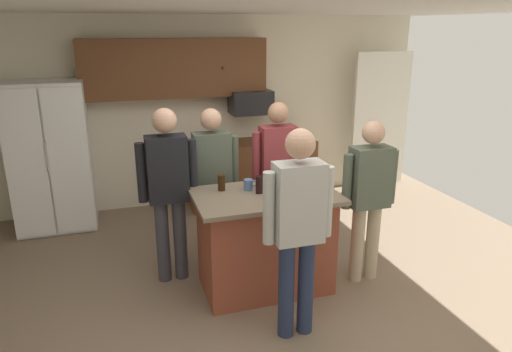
{
  "coord_description": "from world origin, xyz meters",
  "views": [
    {
      "loc": [
        -1.23,
        -3.63,
        2.44
      ],
      "look_at": [
        0.05,
        0.49,
        1.05
      ],
      "focal_mm": 32.63,
      "sensor_mm": 36.0,
      "label": 1
    }
  ],
  "objects_px": {
    "refrigerator": "(51,157)",
    "mug_ceramic_white": "(249,185)",
    "person_guest_by_door": "(298,221)",
    "tumbler_amber": "(259,185)",
    "kitchen_island": "(265,241)",
    "person_host_foreground": "(212,176)",
    "person_guest_left": "(168,184)",
    "glass_stout_tall": "(264,181)",
    "glass_dark_ale": "(284,185)",
    "microwave_over_range": "(251,102)",
    "person_guest_right": "(369,192)",
    "glass_short_whisky": "(221,183)",
    "person_elder_center": "(277,168)"
  },
  "relations": [
    {
      "from": "mug_ceramic_white",
      "to": "glass_dark_ale",
      "type": "relative_size",
      "value": 0.9
    },
    {
      "from": "person_guest_by_door",
      "to": "tumbler_amber",
      "type": "height_order",
      "value": "person_guest_by_door"
    },
    {
      "from": "person_host_foreground",
      "to": "mug_ceramic_white",
      "type": "bearing_deg",
      "value": -3.9
    },
    {
      "from": "person_guest_by_door",
      "to": "mug_ceramic_white",
      "type": "distance_m",
      "value": 0.92
    },
    {
      "from": "person_guest_right",
      "to": "person_host_foreground",
      "type": "xyz_separation_m",
      "value": [
        -1.34,
        0.86,
        0.03
      ]
    },
    {
      "from": "tumbler_amber",
      "to": "refrigerator",
      "type": "bearing_deg",
      "value": 132.84
    },
    {
      "from": "person_elder_center",
      "to": "tumbler_amber",
      "type": "distance_m",
      "value": 0.8
    },
    {
      "from": "refrigerator",
      "to": "mug_ceramic_white",
      "type": "bearing_deg",
      "value": -46.5
    },
    {
      "from": "person_host_foreground",
      "to": "person_guest_by_door",
      "type": "bearing_deg",
      "value": -12.35
    },
    {
      "from": "person_guest_right",
      "to": "tumbler_amber",
      "type": "distance_m",
      "value": 1.08
    },
    {
      "from": "kitchen_island",
      "to": "glass_dark_ale",
      "type": "bearing_deg",
      "value": -4.7
    },
    {
      "from": "refrigerator",
      "to": "person_host_foreground",
      "type": "relative_size",
      "value": 1.1
    },
    {
      "from": "person_guest_left",
      "to": "glass_short_whisky",
      "type": "relative_size",
      "value": 11.43
    },
    {
      "from": "person_elder_center",
      "to": "glass_short_whisky",
      "type": "bearing_deg",
      "value": -28.55
    },
    {
      "from": "microwave_over_range",
      "to": "glass_stout_tall",
      "type": "xyz_separation_m",
      "value": [
        -0.5,
        -2.13,
        -0.42
      ]
    },
    {
      "from": "person_guest_left",
      "to": "tumbler_amber",
      "type": "distance_m",
      "value": 0.88
    },
    {
      "from": "person_guest_right",
      "to": "mug_ceramic_white",
      "type": "height_order",
      "value": "person_guest_right"
    },
    {
      "from": "kitchen_island",
      "to": "tumbler_amber",
      "type": "relative_size",
      "value": 8.1
    },
    {
      "from": "mug_ceramic_white",
      "to": "glass_dark_ale",
      "type": "distance_m",
      "value": 0.34
    },
    {
      "from": "person_elder_center",
      "to": "person_guest_left",
      "type": "bearing_deg",
      "value": -49.32
    },
    {
      "from": "person_guest_by_door",
      "to": "person_guest_right",
      "type": "bearing_deg",
      "value": -58.54
    },
    {
      "from": "person_guest_left",
      "to": "glass_short_whisky",
      "type": "height_order",
      "value": "person_guest_left"
    },
    {
      "from": "glass_stout_tall",
      "to": "glass_dark_ale",
      "type": "distance_m",
      "value": 0.23
    },
    {
      "from": "refrigerator",
      "to": "glass_stout_tall",
      "type": "height_order",
      "value": "refrigerator"
    },
    {
      "from": "person_guest_right",
      "to": "glass_dark_ale",
      "type": "height_order",
      "value": "person_guest_right"
    },
    {
      "from": "microwave_over_range",
      "to": "mug_ceramic_white",
      "type": "xyz_separation_m",
      "value": [
        -0.67,
        -2.15,
        -0.43
      ]
    },
    {
      "from": "microwave_over_range",
      "to": "tumbler_amber",
      "type": "relative_size",
      "value": 3.41
    },
    {
      "from": "microwave_over_range",
      "to": "person_guest_right",
      "type": "distance_m",
      "value": 2.54
    },
    {
      "from": "kitchen_island",
      "to": "mug_ceramic_white",
      "type": "relative_size",
      "value": 10.28
    },
    {
      "from": "refrigerator",
      "to": "person_host_foreground",
      "type": "height_order",
      "value": "refrigerator"
    },
    {
      "from": "person_guest_left",
      "to": "glass_stout_tall",
      "type": "height_order",
      "value": "person_guest_left"
    },
    {
      "from": "kitchen_island",
      "to": "glass_stout_tall",
      "type": "xyz_separation_m",
      "value": [
        0.04,
        0.17,
        0.54
      ]
    },
    {
      "from": "person_guest_left",
      "to": "person_host_foreground",
      "type": "relative_size",
      "value": 1.04
    },
    {
      "from": "person_guest_right",
      "to": "glass_short_whisky",
      "type": "height_order",
      "value": "person_guest_right"
    },
    {
      "from": "person_elder_center",
      "to": "person_guest_left",
      "type": "relative_size",
      "value": 0.98
    },
    {
      "from": "mug_ceramic_white",
      "to": "person_host_foreground",
      "type": "bearing_deg",
      "value": 112.0
    },
    {
      "from": "person_host_foreground",
      "to": "mug_ceramic_white",
      "type": "xyz_separation_m",
      "value": [
        0.23,
        -0.56,
        0.06
      ]
    },
    {
      "from": "refrigerator",
      "to": "kitchen_island",
      "type": "xyz_separation_m",
      "value": [
        2.05,
        -2.19,
        -0.43
      ]
    },
    {
      "from": "person_elder_center",
      "to": "glass_stout_tall",
      "type": "height_order",
      "value": "person_elder_center"
    },
    {
      "from": "person_guest_left",
      "to": "refrigerator",
      "type": "bearing_deg",
      "value": 151.74
    },
    {
      "from": "refrigerator",
      "to": "glass_short_whisky",
      "type": "distance_m",
      "value": 2.6
    },
    {
      "from": "kitchen_island",
      "to": "tumbler_amber",
      "type": "xyz_separation_m",
      "value": [
        -0.06,
        0.04,
        0.56
      ]
    },
    {
      "from": "glass_short_whisky",
      "to": "person_elder_center",
      "type": "bearing_deg",
      "value": 33.75
    },
    {
      "from": "refrigerator",
      "to": "glass_short_whisky",
      "type": "relative_size",
      "value": 12.07
    },
    {
      "from": "person_host_foreground",
      "to": "glass_dark_ale",
      "type": "bearing_deg",
      "value": 9.74
    },
    {
      "from": "person_guest_by_door",
      "to": "mug_ceramic_white",
      "type": "height_order",
      "value": "person_guest_by_door"
    },
    {
      "from": "tumbler_amber",
      "to": "glass_short_whisky",
      "type": "relative_size",
      "value": 1.08
    },
    {
      "from": "kitchen_island",
      "to": "person_host_foreground",
      "type": "xyz_separation_m",
      "value": [
        -0.35,
        0.72,
        0.47
      ]
    },
    {
      "from": "glass_short_whisky",
      "to": "person_guest_by_door",
      "type": "bearing_deg",
      "value": -68.98
    },
    {
      "from": "refrigerator",
      "to": "glass_short_whisky",
      "type": "bearing_deg",
      "value": -49.51
    }
  ]
}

